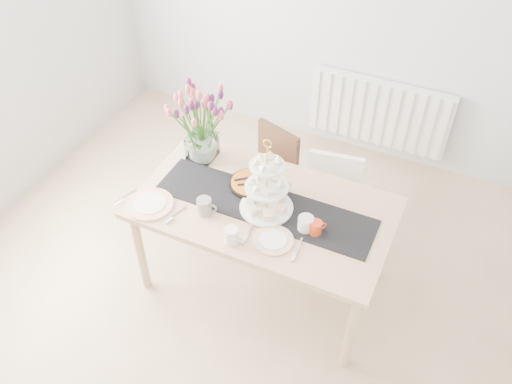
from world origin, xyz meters
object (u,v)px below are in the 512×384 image
at_px(plate_right, 273,240).
at_px(mug_grey, 204,206).
at_px(dining_table, 264,214).
at_px(cream_jug, 306,224).
at_px(tulip_vase, 199,114).
at_px(tart_tin, 252,184).
at_px(cake_stand, 267,193).
at_px(chair_white, 330,199).
at_px(chair_brown, 269,169).
at_px(plate_left, 150,204).
at_px(mug_orange, 316,228).
at_px(radiator, 379,113).
at_px(teapot, 271,186).
at_px(mug_white, 231,235).

bearing_deg(plate_right, mug_grey, 175.59).
distance_m(dining_table, cream_jug, 0.34).
relative_size(tulip_vase, tart_tin, 2.17).
bearing_deg(cake_stand, mug_grey, -150.63).
distance_m(chair_white, mug_grey, 1.01).
height_order(chair_brown, plate_left, plate_left).
height_order(mug_grey, mug_orange, mug_grey).
bearing_deg(mug_grey, chair_brown, 78.92).
height_order(radiator, plate_right, plate_right).
bearing_deg(plate_right, teapot, 115.59).
bearing_deg(tart_tin, mug_grey, -114.26).
bearing_deg(plate_left, radiator, 64.91).
bearing_deg(cream_jug, plate_left, -155.16).
bearing_deg(mug_white, mug_orange, 34.82).
bearing_deg(plate_left, teapot, 32.30).
distance_m(tart_tin, mug_grey, 0.38).
relative_size(cream_jug, tart_tin, 0.32).
height_order(tulip_vase, plate_left, tulip_vase).
distance_m(tulip_vase, teapot, 0.66).
bearing_deg(mug_orange, tulip_vase, 114.03).
bearing_deg(mug_orange, plate_right, 173.32).
bearing_deg(cream_jug, chair_white, 104.67).
bearing_deg(cream_jug, cake_stand, -179.44).
bearing_deg(plate_left, chair_brown, 67.96).
height_order(cream_jug, plate_left, cream_jug).
relative_size(mug_white, plate_left, 0.34).
xyz_separation_m(mug_white, plate_left, (-0.59, 0.05, -0.04)).
height_order(mug_grey, plate_left, mug_grey).
distance_m(cake_stand, mug_grey, 0.39).
height_order(dining_table, plate_right, plate_right).
distance_m(chair_brown, cake_stand, 0.87).
bearing_deg(tulip_vase, cream_jug, -21.27).
relative_size(tulip_vase, mug_grey, 5.89).
xyz_separation_m(tulip_vase, mug_grey, (0.28, -0.47, -0.30)).
distance_m(cake_stand, plate_left, 0.74).
height_order(cake_stand, plate_right, cake_stand).
relative_size(cake_stand, teapot, 2.00).
distance_m(mug_grey, plate_left, 0.35).
distance_m(tart_tin, plate_right, 0.50).
distance_m(tulip_vase, plate_right, 0.97).
height_order(dining_table, teapot, teapot).
height_order(mug_white, mug_orange, mug_white).
bearing_deg(cream_jug, teapot, 159.98).
bearing_deg(dining_table, chair_white, 63.02).
xyz_separation_m(radiator, dining_table, (-0.30, -1.73, 0.22)).
xyz_separation_m(chair_white, tulip_vase, (-0.86, -0.28, 0.66)).
bearing_deg(teapot, mug_grey, -146.65).
xyz_separation_m(dining_table, plate_right, (0.17, -0.24, 0.08)).
relative_size(chair_white, plate_left, 2.63).
bearing_deg(plate_left, mug_orange, 11.78).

